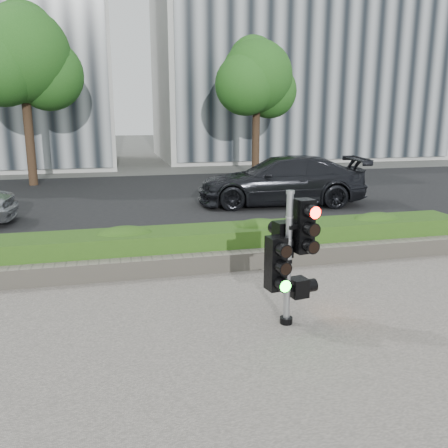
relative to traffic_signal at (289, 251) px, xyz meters
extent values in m
plane|color=#51514C|center=(-0.93, 0.56, -1.09)|extent=(120.00, 120.00, 0.00)
cube|color=#9E9389|center=(-0.93, -1.94, -1.07)|extent=(16.00, 11.00, 0.03)
cube|color=black|center=(-0.93, 10.56, -1.08)|extent=(60.00, 13.00, 0.02)
cube|color=gray|center=(-0.93, 3.71, -1.03)|extent=(60.00, 0.25, 0.12)
cube|color=gray|center=(-0.93, 2.46, -0.89)|extent=(12.00, 0.32, 0.34)
cube|color=#588D2B|center=(-0.93, 3.11, -0.72)|extent=(12.00, 1.00, 0.68)
cube|color=#B7B7B2|center=(10.07, 25.56, 4.91)|extent=(18.00, 10.00, 12.00)
cylinder|color=black|center=(-5.43, 15.06, 0.93)|extent=(0.36, 0.36, 4.03)
sphere|color=#154915|center=(-5.43, 15.06, 4.10)|extent=(3.74, 3.74, 3.74)
sphere|color=#154915|center=(-4.57, 15.42, 3.38)|extent=(2.88, 2.88, 2.88)
sphere|color=#154915|center=(-6.15, 14.62, 3.66)|extent=(3.17, 3.17, 3.17)
sphere|color=#154915|center=(-5.43, 15.78, 4.96)|extent=(2.59, 2.59, 2.59)
cylinder|color=black|center=(4.57, 16.06, 0.70)|extent=(0.36, 0.36, 3.58)
sphere|color=#154915|center=(4.57, 16.06, 3.52)|extent=(3.33, 3.33, 3.33)
sphere|color=#154915|center=(5.34, 16.38, 2.88)|extent=(2.56, 2.56, 2.56)
sphere|color=#154915|center=(3.93, 15.67, 3.14)|extent=(2.82, 2.82, 2.82)
sphere|color=#154915|center=(4.57, 16.70, 4.29)|extent=(2.30, 2.30, 2.30)
cylinder|color=black|center=(-0.02, -0.03, -1.01)|extent=(0.18, 0.18, 0.09)
cylinder|color=gray|center=(-0.02, -0.03, -0.12)|extent=(0.09, 0.09, 1.87)
cylinder|color=gray|center=(-0.02, -0.03, 0.83)|extent=(0.12, 0.12, 0.05)
cube|color=#FF1107|center=(0.19, -0.02, 0.35)|extent=(0.27, 0.27, 0.75)
cube|color=#14E51E|center=(-0.22, -0.09, -0.13)|extent=(0.27, 0.27, 0.75)
cube|color=black|center=(-0.03, 0.18, 0.13)|extent=(0.27, 0.27, 0.51)
cube|color=orange|center=(0.17, 0.03, -0.56)|extent=(0.27, 0.27, 0.27)
imported|color=black|center=(3.08, 8.57, -0.28)|extent=(5.68, 2.96, 1.57)
camera|label=1|loc=(-2.37, -5.89, 1.86)|focal=38.00mm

